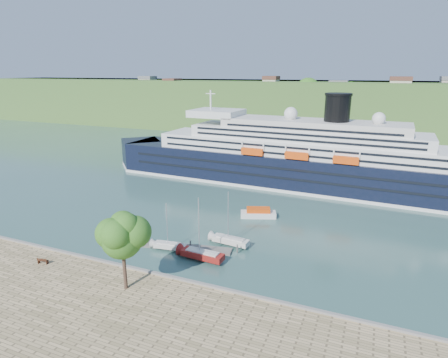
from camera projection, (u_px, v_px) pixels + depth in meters
ground at (148, 277)px, 54.10m from camera, size 400.00×400.00×0.00m
far_hillside at (316, 107)px, 179.44m from camera, size 400.00×50.00×24.00m
quay_coping at (146, 271)px, 53.60m from camera, size 220.00×0.50×0.30m
cruise_ship at (290, 140)px, 95.11m from camera, size 106.57×19.22×23.82m
park_bench at (43, 260)px, 55.86m from camera, size 1.76×1.03×1.06m
promenade_tree at (123, 248)px, 48.05m from camera, size 7.08×7.08×11.73m
floating_pontoon at (179, 247)px, 63.06m from camera, size 18.00×5.44×0.40m
sailboat_white_near at (170, 228)px, 61.22m from camera, size 6.29×2.44×7.92m
sailboat_red at (202, 232)px, 57.53m from camera, size 7.78×2.58×9.91m
sailboat_white_far at (231, 221)px, 62.71m from camera, size 7.24×2.63×9.16m
tender_launch at (258, 212)px, 76.15m from camera, size 7.60×4.79×1.99m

